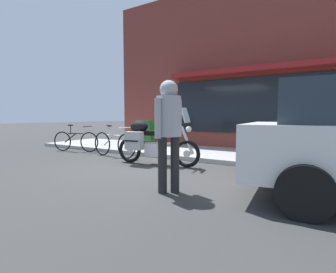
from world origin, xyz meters
TOP-DOWN VIEW (x-y plane):
  - ground_plane at (0.00, 0.00)m, footprint 80.00×80.00m
  - touring_motorcycle at (-0.08, 0.22)m, footprint 2.22×0.85m
  - parked_bicycle at (-1.73, 0.61)m, footprint 1.77×0.48m
  - pedestrian_walking at (1.49, -1.51)m, footprint 0.45×0.55m
  - sandwich_board_sign at (-1.68, 2.12)m, footprint 0.55×0.41m
  - second_bicycle_by_cafe at (-3.63, 0.75)m, footprint 1.66×0.63m

SIDE VIEW (x-z plane):
  - ground_plane at x=0.00m, z-range 0.00..0.00m
  - second_bicycle_by_cafe at x=-3.63m, z-range -0.09..0.83m
  - parked_bicycle at x=-1.73m, z-range -0.09..0.86m
  - sandwich_board_sign at x=-1.68m, z-range 0.12..1.05m
  - touring_motorcycle at x=-0.08m, z-range -0.09..1.31m
  - pedestrian_walking at x=1.49m, z-range 0.23..1.98m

